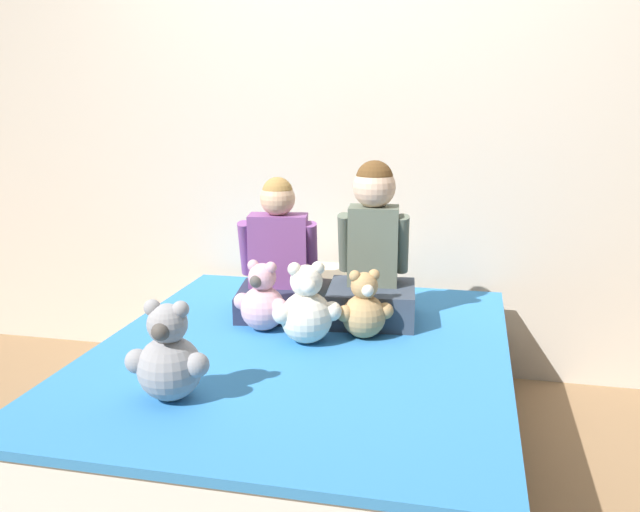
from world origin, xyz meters
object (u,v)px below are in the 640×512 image
bed (302,406)px  teddy_bear_at_foot_of_bed (169,358)px  pillow_at_headboard (339,282)px  teddy_bear_held_by_left_child (262,301)px  teddy_bear_between_children (307,309)px  teddy_bear_held_by_right_child (364,309)px  child_on_right (373,257)px  child_on_left (278,262)px

bed → teddy_bear_at_foot_of_bed: (-0.29, -0.52, 0.38)m
bed → pillow_at_headboard: pillow_at_headboard is taller
teddy_bear_held_by_left_child → pillow_at_headboard: bearing=84.1°
bed → teddy_bear_between_children: 0.38m
teddy_bear_held_by_left_child → pillow_at_headboard: size_ratio=0.55×
teddy_bear_held_by_right_child → child_on_right: bearing=66.1°
child_on_right → pillow_at_headboard: (-0.21, 0.34, -0.21)m
teddy_bear_at_foot_of_bed → child_on_right: bearing=57.9°
child_on_left → teddy_bear_at_foot_of_bed: child_on_left is taller
child_on_right → teddy_bear_at_foot_of_bed: bearing=-124.0°
teddy_bear_between_children → pillow_at_headboard: size_ratio=0.61×
child_on_left → teddy_bear_at_foot_of_bed: 0.93m
child_on_left → teddy_bear_between_children: (0.21, -0.35, -0.09)m
bed → child_on_left: bearing=116.9°
teddy_bear_held_by_left_child → teddy_bear_between_children: bearing=-12.6°
teddy_bear_held_by_right_child → child_on_left: bearing=125.3°
teddy_bear_held_by_right_child → bed: bearing=-167.2°
bed → child_on_left: 0.65m
child_on_left → child_on_right: bearing=-9.6°
child_on_left → teddy_bear_at_foot_of_bed: bearing=-104.6°
teddy_bear_held_by_left_child → teddy_bear_at_foot_of_bed: (-0.09, -0.68, 0.01)m
bed → teddy_bear_at_foot_of_bed: teddy_bear_at_foot_of_bed is taller
teddy_bear_at_foot_of_bed → pillow_at_headboard: 1.30m
teddy_bear_held_by_left_child → teddy_bear_held_by_right_child: teddy_bear_held_by_left_child is taller
child_on_left → pillow_at_headboard: (0.21, 0.34, -0.17)m
bed → child_on_right: child_on_right is taller
child_on_right → teddy_bear_between_children: bearing=-126.0°
bed → teddy_bear_at_foot_of_bed: 0.70m
teddy_bear_held_by_left_child → pillow_at_headboard: (0.20, 0.58, -0.07)m
teddy_bear_between_children → pillow_at_headboard: teddy_bear_between_children is taller
bed → pillow_at_headboard: size_ratio=3.54×
teddy_bear_held_by_left_child → teddy_bear_at_foot_of_bed: size_ratio=0.89×
pillow_at_headboard → teddy_bear_held_by_left_child: bearing=-109.0°
teddy_bear_held_by_left_child → teddy_bear_at_foot_of_bed: teddy_bear_at_foot_of_bed is taller
teddy_bear_held_by_left_child → pillow_at_headboard: 0.62m
child_on_left → pillow_at_headboard: size_ratio=1.13×
teddy_bear_held_by_right_child → teddy_bear_at_foot_of_bed: size_ratio=0.85×
bed → teddy_bear_at_foot_of_bed: size_ratio=5.73×
child_on_right → teddy_bear_at_foot_of_bed: 1.06m
bed → teddy_bear_held_by_right_child: (0.21, 0.16, 0.36)m
teddy_bear_held_by_left_child → teddy_bear_between_children: size_ratio=0.90×
bed → teddy_bear_held_by_left_child: bearing=141.6°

